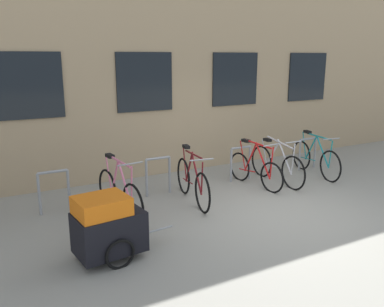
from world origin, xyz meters
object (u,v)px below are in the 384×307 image
object	(u,v)px
bicycle_maroon	(192,181)
bike_trailer	(108,227)
bicycle_pink	(119,194)
bicycle_red	(255,169)
bicycle_teal	(315,158)
bicycle_silver	(277,165)

from	to	relation	value
bicycle_maroon	bike_trailer	bearing A→B (deg)	-145.75
bicycle_pink	bicycle_red	size ratio (longest dim) A/B	1.06
bicycle_teal	bike_trailer	xyz separation A→B (m)	(-5.45, -1.61, 0.08)
bicycle_teal	bike_trailer	size ratio (longest dim) A/B	1.22
bicycle_silver	bicycle_teal	bearing A→B (deg)	0.96
bicycle_maroon	bike_trailer	distance (m)	2.51
bicycle_maroon	bicycle_pink	size ratio (longest dim) A/B	1.04
bicycle_teal	bicycle_red	world-z (taller)	bicycle_red
bicycle_pink	bicycle_teal	xyz separation A→B (m)	(4.82, 0.22, -0.01)
bicycle_red	bicycle_silver	bearing A→B (deg)	-2.19
bicycle_maroon	bicycle_pink	bearing A→B (deg)	-179.24
bicycle_silver	bicycle_red	size ratio (longest dim) A/B	1.10
bicycle_maroon	bicycle_red	world-z (taller)	bicycle_maroon
bicycle_maroon	bicycle_silver	distance (m)	2.21
bicycle_maroon	bike_trailer	world-z (taller)	bicycle_maroon
bicycle_silver	bicycle_pink	bearing A→B (deg)	-176.88
bicycle_maroon	bicycle_pink	xyz separation A→B (m)	(-1.45, -0.02, 0.00)
bicycle_pink	bike_trailer	world-z (taller)	bicycle_pink
bicycle_silver	bicycle_teal	size ratio (longest dim) A/B	1.00
bicycle_pink	bicycle_red	bearing A→B (deg)	4.10
bicycle_maroon	bicycle_teal	distance (m)	3.38
bicycle_pink	bike_trailer	bearing A→B (deg)	-114.22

